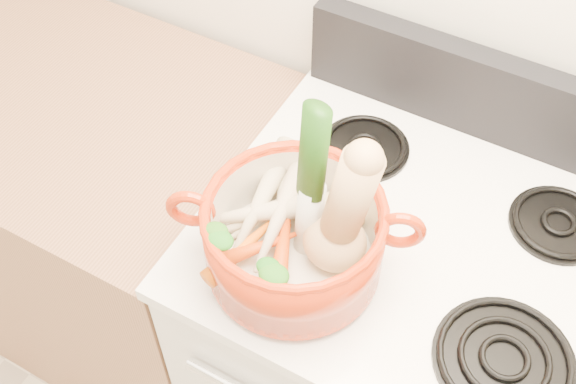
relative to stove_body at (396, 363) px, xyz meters
The scene contains 24 objects.
stove_body is the anchor object (origin of this frame).
cooktop 0.47m from the stove_body, ahead, with size 0.78×0.67×0.03m, color white.
control_backsplash 0.65m from the stove_body, 90.00° to the left, with size 0.76×0.05×0.18m, color black.
counter_left 1.07m from the stove_body, behind, with size 1.36×0.65×0.90m, color #906144.
burner_front_left 0.56m from the stove_body, 139.90° to the right, with size 0.22×0.22×0.02m, color black.
burner_front_right 0.56m from the stove_body, 40.10° to the right, with size 0.22×0.22×0.02m, color black.
burner_back_left 0.55m from the stove_body, 143.62° to the left, with size 0.17×0.17×0.02m, color black.
burner_back_right 0.55m from the stove_body, 36.38° to the left, with size 0.17×0.17×0.02m, color black.
dutch_oven 0.63m from the stove_body, 136.86° to the right, with size 0.29×0.29×0.14m, color #AB270A.
pot_handle_left 0.75m from the stove_body, 145.45° to the right, with size 0.08×0.08×0.02m, color #AB270A.
pot_handle_right 0.64m from the stove_body, 103.52° to the right, with size 0.08×0.08×0.02m, color #AB270A.
squash 0.70m from the stove_body, 128.69° to the right, with size 0.11×0.11×0.27m, color tan, non-canonical shape.
leek 0.73m from the stove_body, 140.46° to the right, with size 0.05×0.05×0.32m, color beige.
ginger 0.59m from the stove_body, 155.08° to the right, with size 0.09×0.06×0.05m, color tan.
parsnip_0 0.62m from the stove_body, 153.62° to the right, with size 0.04×0.04×0.19m, color beige.
parsnip_1 0.64m from the stove_body, 150.16° to the right, with size 0.04×0.04×0.18m, color beige.
parsnip_2 0.63m from the stove_body, 152.42° to the right, with size 0.04×0.04×0.19m, color beige.
parsnip_3 0.66m from the stove_body, 149.25° to the right, with size 0.04×0.04×0.19m, color beige.
parsnip_4 0.66m from the stove_body, 154.62° to the right, with size 0.05×0.05×0.23m, color beige.
parsnip_5 0.65m from the stove_body, 146.91° to the right, with size 0.04×0.04×0.22m, color beige.
carrot_0 0.62m from the stove_body, 131.66° to the right, with size 0.03×0.03×0.14m, color #DB430A.
carrot_1 0.65m from the stove_body, 138.56° to the right, with size 0.03×0.03×0.16m, color orange.
carrot_2 0.63m from the stove_body, 133.57° to the right, with size 0.04×0.04×0.19m, color #D7490A.
carrot_3 0.65m from the stove_body, 136.84° to the right, with size 0.03×0.03×0.13m, color red.
Camera 1 is at (0.14, 0.64, 1.99)m, focal length 45.00 mm.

